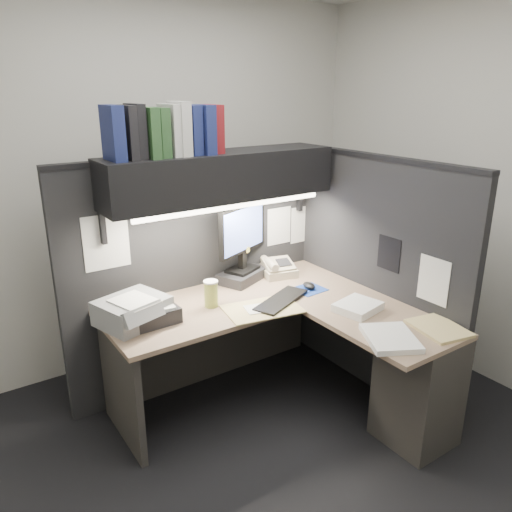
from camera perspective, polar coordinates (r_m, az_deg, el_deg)
name	(u,v)px	position (r m, az deg, el deg)	size (l,w,h in m)	color
floor	(272,445)	(3.20, 1.87, -20.78)	(3.50, 3.50, 0.00)	black
wall_back	(156,184)	(3.84, -11.31, 8.12)	(3.50, 0.04, 2.70)	beige
wall_right	(477,190)	(3.84, 23.90, 6.88)	(0.04, 3.00, 2.70)	beige
partition_back	(199,274)	(3.50, -6.57, -2.03)	(1.90, 0.06, 1.60)	black
partition_right	(374,278)	(3.49, 13.37, -2.50)	(0.06, 1.50, 1.60)	black
desk	(329,360)	(3.17, 8.35, -11.63)	(1.70, 1.53, 0.73)	#826952
overhead_shelf	(221,176)	(3.21, -4.00, 9.11)	(1.55, 0.34, 0.30)	black
task_light_tube	(233,206)	(3.12, -2.62, 5.69)	(0.04, 0.04, 1.32)	white
monitor	(243,251)	(3.49, -1.54, 0.56)	(0.48, 0.35, 0.55)	black
keyboard	(281,301)	(3.20, 2.89, -5.11)	(0.45, 0.15, 0.02)	black
mousepad	(309,289)	(3.41, 6.10, -3.80)	(0.20, 0.18, 0.00)	navy
mouse	(309,286)	(3.42, 6.07, -3.37)	(0.07, 0.11, 0.04)	black
telephone	(278,269)	(3.64, 2.49, -1.46)	(0.23, 0.24, 0.09)	#B6A98C
coffee_cup	(211,294)	(3.13, -5.16, -4.39)	(0.09, 0.09, 0.16)	gold
printer	(133,311)	(3.00, -13.93, -6.10)	(0.37, 0.31, 0.15)	gray
notebook_stack	(150,314)	(3.00, -12.05, -6.53)	(0.30, 0.25, 0.09)	black
open_folder	(262,309)	(3.10, 0.74, -6.07)	(0.46, 0.30, 0.01)	tan
paper_stack_a	(358,307)	(3.14, 11.55, -5.72)	(0.26, 0.22, 0.05)	white
paper_stack_b	(390,338)	(2.83, 15.11, -9.05)	(0.26, 0.32, 0.03)	white
manila_stack	(439,328)	(3.04, 20.14, -7.75)	(0.25, 0.31, 0.02)	tan
binder_row	(165,131)	(3.01, -10.32, 13.89)	(0.69, 0.25, 0.31)	navy
pinned_papers	(276,243)	(3.32, 2.26, 1.54)	(1.76, 1.31, 0.51)	white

